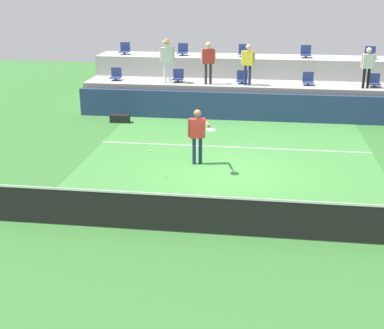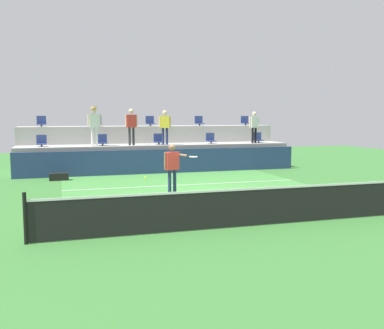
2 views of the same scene
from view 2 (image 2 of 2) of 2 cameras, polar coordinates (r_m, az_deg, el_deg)
name	(u,v)px [view 2 (image 2 of 2)]	position (r m, az deg, el deg)	size (l,w,h in m)	color
ground_plane	(206,196)	(14.11, 1.83, -4.20)	(40.00, 40.00, 0.00)	#336B2D
court_inner_paint	(197,191)	(15.05, 0.61, -3.52)	(9.00, 10.00, 0.01)	#3D7F38
court_service_line	(186,185)	(16.37, -0.86, -2.70)	(9.00, 0.06, 0.00)	white
tennis_net	(260,205)	(10.37, 8.94, -5.30)	(10.48, 0.08, 1.07)	black
sponsor_backboard	(164,161)	(19.75, -3.74, 0.43)	(13.00, 0.16, 1.10)	navy
seating_tier_lower	(158,157)	(21.01, -4.54, 0.98)	(13.00, 1.80, 1.25)	#9E9E99
seating_tier_upper	(150,146)	(22.73, -5.52, 2.45)	(13.00, 1.80, 2.10)	#9E9E99
stadium_chair_lower_far_left	(42,142)	(20.43, -19.26, 2.86)	(0.44, 0.40, 0.52)	#2D2D33
stadium_chair_lower_left	(102,141)	(20.49, -11.76, 3.09)	(0.44, 0.40, 0.52)	#2D2D33
stadium_chair_lower_center	(159,140)	(20.89, -4.44, 3.26)	(0.44, 0.40, 0.52)	#2D2D33
stadium_chair_lower_right	(211,139)	(21.62, 2.48, 3.38)	(0.44, 0.40, 0.52)	#2D2D33
stadium_chair_lower_far_right	(258,138)	(22.61, 8.71, 3.44)	(0.44, 0.40, 0.52)	#2D2D33
stadium_chair_upper_far_left	(41,122)	(22.20, -19.28, 5.30)	(0.44, 0.40, 0.52)	#2D2D33
stadium_chair_upper_left	(97,122)	(22.24, -12.42, 5.51)	(0.44, 0.40, 0.52)	#2D2D33
stadium_chair_upper_center	(150,122)	(22.61, -5.56, 5.64)	(0.44, 0.40, 0.52)	#2D2D33
stadium_chair_upper_right	(199,122)	(23.29, 0.95, 5.69)	(0.44, 0.40, 0.52)	#2D2D33
stadium_chair_upper_far_right	(245,121)	(24.24, 7.04, 5.67)	(0.44, 0.40, 0.52)	#2D2D33
tennis_player	(173,164)	(14.22, -2.55, 0.11)	(0.95, 1.14, 1.69)	navy
spectator_with_hat	(94,122)	(20.04, -12.80, 5.53)	(0.60, 0.47, 1.78)	white
spectator_leaning_on_rail	(131,123)	(20.23, -8.02, 5.41)	(0.59, 0.26, 1.70)	#2D2D33
spectator_in_grey	(165,124)	(20.54, -3.60, 5.34)	(0.57, 0.27, 1.63)	navy
spectator_in_white	(254,124)	(22.06, 8.22, 5.27)	(0.57, 0.24, 1.58)	black
tennis_ball	(145,178)	(12.77, -6.17, -1.77)	(0.07, 0.07, 0.07)	#CCE033
equipment_bag	(59,177)	(18.34, -17.17, -1.56)	(0.76, 0.28, 0.30)	black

